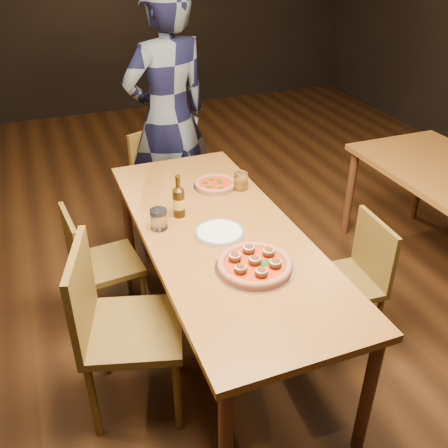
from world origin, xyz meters
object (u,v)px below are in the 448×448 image
object	(u,v)px
table_main	(221,242)
pizza_margherita	(215,184)
chair_main_nw	(134,328)
chair_main_e	(342,282)
diner	(168,118)
chair_end	(171,186)
amber_glass	(241,181)
plate_stack	(220,233)
chair_main_sw	(107,263)
pizza_meatball	(255,264)
water_glass	(159,219)
beer_bottle	(179,202)

from	to	relation	value
table_main	pizza_margherita	bearing A→B (deg)	72.73
chair_main_nw	chair_main_e	world-z (taller)	chair_main_nw
table_main	pizza_margherita	distance (m)	0.53
chair_main_nw	diner	world-z (taller)	diner
chair_end	amber_glass	distance (m)	0.89
chair_end	chair_main_nw	bearing A→B (deg)	-135.72
plate_stack	chair_end	bearing A→B (deg)	86.84
chair_main_sw	chair_main_e	bearing A→B (deg)	-124.67
amber_glass	chair_end	bearing A→B (deg)	107.42
chair_main_nw	pizza_margherita	world-z (taller)	chair_main_nw
amber_glass	pizza_meatball	bearing A→B (deg)	-108.44
plate_stack	pizza_meatball	bearing A→B (deg)	-82.03
water_glass	amber_glass	xyz separation A→B (m)	(0.59, 0.27, -0.00)
chair_main_sw	plate_stack	world-z (taller)	chair_main_sw
table_main	plate_stack	size ratio (longest dim) A/B	7.81
water_glass	diner	size ratio (longest dim) A/B	0.06
pizza_meatball	chair_main_sw	bearing A→B (deg)	126.88
chair_main_nw	water_glass	bearing A→B (deg)	-14.81
chair_main_nw	chair_main_sw	xyz separation A→B (m)	(-0.01, 0.71, -0.09)
plate_stack	amber_glass	distance (m)	0.55
chair_main_e	pizza_meatball	world-z (taller)	pizza_meatball
table_main	beer_bottle	distance (m)	0.32
pizza_meatball	water_glass	size ratio (longest dim) A/B	3.35
plate_stack	water_glass	bearing A→B (deg)	146.96
chair_end	water_glass	size ratio (longest dim) A/B	7.84
chair_main_nw	chair_main_sw	world-z (taller)	chair_main_nw
amber_glass	table_main	bearing A→B (deg)	-125.21
chair_main_sw	pizza_meatball	world-z (taller)	pizza_meatball
chair_end	water_glass	xyz separation A→B (m)	(-0.35, -1.05, 0.36)
pizza_margherita	amber_glass	distance (m)	0.17
pizza_meatball	chair_main_nw	bearing A→B (deg)	171.49
chair_main_sw	pizza_margherita	world-z (taller)	chair_main_sw
chair_end	beer_bottle	xyz separation A→B (m)	(-0.21, -0.96, 0.39)
chair_end	amber_glass	xyz separation A→B (m)	(0.24, -0.78, 0.36)
amber_glass	plate_stack	bearing A→B (deg)	-124.67
diner	beer_bottle	bearing A→B (deg)	62.02
chair_main_e	pizza_margherita	world-z (taller)	chair_main_e
chair_end	diner	size ratio (longest dim) A/B	0.48
chair_main_e	diner	xyz separation A→B (m)	(-0.55, 1.56, 0.53)
chair_main_nw	amber_glass	world-z (taller)	chair_main_nw
chair_main_nw	plate_stack	world-z (taller)	chair_main_nw
chair_main_e	diner	distance (m)	1.74
table_main	beer_bottle	xyz separation A→B (m)	(-0.16, 0.23, 0.16)
chair_main_sw	pizza_margherita	size ratio (longest dim) A/B	2.99
chair_main_nw	plate_stack	size ratio (longest dim) A/B	3.85
chair_end	diner	bearing A→B (deg)	45.63
pizza_meatball	chair_end	bearing A→B (deg)	89.27
pizza_margherita	plate_stack	xyz separation A→B (m)	(-0.17, -0.53, -0.01)
chair_main_e	plate_stack	distance (m)	0.78
chair_main_nw	beer_bottle	distance (m)	0.74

